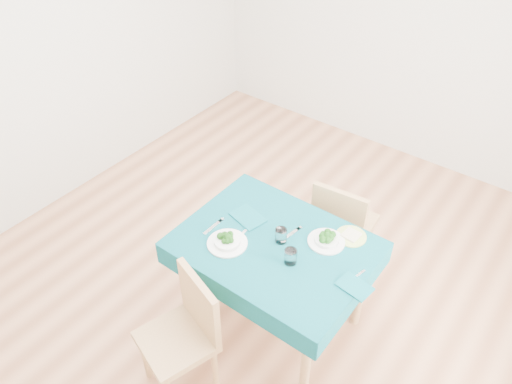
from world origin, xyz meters
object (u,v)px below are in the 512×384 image
Objects in this scene: side_plate at (351,236)px; table at (273,284)px; bowl_near at (227,239)px; bowl_far at (327,238)px; chair_far at (346,217)px; chair_near at (175,335)px.

table is at bearing -136.05° from side_plate.
bowl_near is 0.60m from bowl_far.
bowl_far is (0.14, -0.55, 0.30)m from chair_far.
table is 1.17× the size of chair_far.
chair_near is 4.25× the size of bowl_far.
chair_near is (-0.18, -0.72, 0.11)m from table.
bowl_near is at bearing -142.24° from table.
chair_far is at bearing 70.13° from bowl_near.
side_plate is (0.24, -0.42, 0.27)m from chair_far.
chair_near reaches higher than bowl_near.
chair_near is 5.11× the size of side_plate.
table is 1.18× the size of chair_near.
chair_near is at bearing -84.91° from bowl_near.
chair_far is (0.11, 0.75, 0.11)m from table.
chair_near is at bearing -103.97° from table.
bowl_far reaches higher than side_plate.
bowl_near is (-0.23, -0.18, 0.42)m from table.
chair_near is 1.50m from chair_far.
table is at bearing 37.76° from bowl_near.
side_plate is (0.34, 0.33, 0.38)m from table.
chair_near reaches higher than bowl_far.
side_plate is (0.57, 0.51, -0.03)m from bowl_near.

